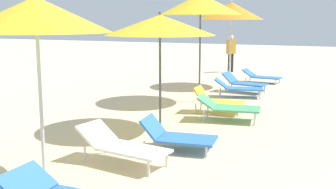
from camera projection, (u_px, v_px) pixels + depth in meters
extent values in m
cylinder|color=silver|center=(41.00, 108.00, 5.82)|extent=(0.05, 0.05, 2.09)
cone|color=yellow|center=(36.00, 14.00, 5.59)|extent=(2.03, 2.03, 0.48)
cube|color=white|center=(133.00, 150.00, 6.53)|extent=(1.18, 0.74, 0.04)
cube|color=white|center=(97.00, 133.00, 6.89)|extent=(0.48, 0.64, 0.32)
cylinder|color=silver|center=(167.00, 159.00, 6.52)|extent=(0.04, 0.04, 0.24)
cylinder|color=silver|center=(149.00, 169.00, 6.11)|extent=(0.04, 0.04, 0.24)
cylinder|color=silver|center=(105.00, 146.00, 7.17)|extent=(0.04, 0.04, 0.24)
cylinder|color=silver|center=(85.00, 154.00, 6.76)|extent=(0.04, 0.04, 0.24)
cube|color=blue|center=(27.00, 182.00, 4.80)|extent=(0.41, 0.67, 0.28)
cylinder|color=#4C4C51|center=(160.00, 83.00, 8.65)|extent=(0.05, 0.05, 1.95)
cone|color=yellow|center=(160.00, 25.00, 8.44)|extent=(2.26, 2.26, 0.41)
sphere|color=#4C4C51|center=(160.00, 13.00, 8.40)|extent=(0.06, 0.06, 0.06)
cube|color=#4CA572|center=(237.00, 109.00, 9.43)|extent=(1.12, 0.86, 0.04)
cube|color=#4CA572|center=(207.00, 101.00, 9.57)|extent=(0.50, 0.74, 0.27)
cylinder|color=silver|center=(256.00, 113.00, 9.64)|extent=(0.04, 0.04, 0.27)
cylinder|color=silver|center=(255.00, 119.00, 9.08)|extent=(0.04, 0.04, 0.27)
cylinder|color=silver|center=(208.00, 111.00, 9.91)|extent=(0.04, 0.04, 0.27)
cylinder|color=silver|center=(204.00, 116.00, 9.35)|extent=(0.04, 0.04, 0.27)
cube|color=blue|center=(187.00, 139.00, 7.31)|extent=(1.07, 0.79, 0.04)
cube|color=blue|center=(153.00, 126.00, 7.45)|extent=(0.40, 0.69, 0.35)
cylinder|color=silver|center=(212.00, 143.00, 7.49)|extent=(0.04, 0.04, 0.19)
cylinder|color=silver|center=(206.00, 152.00, 6.97)|extent=(0.04, 0.04, 0.19)
cylinder|color=silver|center=(154.00, 138.00, 7.78)|extent=(0.04, 0.04, 0.19)
cylinder|color=silver|center=(145.00, 147.00, 7.26)|extent=(0.04, 0.04, 0.19)
cylinder|color=#4C4C51|center=(200.00, 59.00, 11.58)|extent=(0.05, 0.05, 2.39)
cone|color=yellow|center=(201.00, 4.00, 11.32)|extent=(2.25, 2.25, 0.56)
cube|color=blue|center=(245.00, 89.00, 12.34)|extent=(1.15, 0.80, 0.04)
cube|color=blue|center=(221.00, 83.00, 12.44)|extent=(0.51, 0.64, 0.29)
cylinder|color=silver|center=(259.00, 93.00, 12.52)|extent=(0.04, 0.04, 0.24)
cylinder|color=silver|center=(260.00, 95.00, 12.06)|extent=(0.04, 0.04, 0.24)
cylinder|color=silver|center=(220.00, 91.00, 12.72)|extent=(0.04, 0.04, 0.24)
cylinder|color=silver|center=(219.00, 94.00, 12.27)|extent=(0.04, 0.04, 0.24)
cube|color=yellow|center=(224.00, 102.00, 10.22)|extent=(0.99, 0.68, 0.04)
cube|color=yellow|center=(201.00, 94.00, 10.38)|extent=(0.31, 0.63, 0.35)
cylinder|color=silver|center=(241.00, 107.00, 10.35)|extent=(0.04, 0.04, 0.25)
cylinder|color=silver|center=(237.00, 112.00, 9.88)|extent=(0.04, 0.04, 0.25)
cylinder|color=silver|center=(201.00, 105.00, 10.69)|extent=(0.04, 0.04, 0.25)
cylinder|color=silver|center=(196.00, 108.00, 10.23)|extent=(0.04, 0.04, 0.25)
cylinder|color=silver|center=(230.00, 53.00, 14.28)|extent=(0.05, 0.05, 2.26)
cone|color=orange|center=(231.00, 11.00, 14.03)|extent=(2.17, 2.17, 0.58)
sphere|color=silver|center=(231.00, 1.00, 13.97)|extent=(0.06, 0.06, 0.06)
cube|color=blue|center=(267.00, 78.00, 15.15)|extent=(1.05, 0.66, 0.04)
cube|color=blue|center=(249.00, 73.00, 15.46)|extent=(0.43, 0.59, 0.27)
cylinder|color=silver|center=(279.00, 81.00, 15.17)|extent=(0.04, 0.04, 0.18)
cylinder|color=silver|center=(276.00, 82.00, 14.78)|extent=(0.04, 0.04, 0.18)
cylinder|color=silver|center=(250.00, 78.00, 15.71)|extent=(0.04, 0.04, 0.18)
cylinder|color=silver|center=(246.00, 80.00, 15.32)|extent=(0.04, 0.04, 0.18)
cube|color=blue|center=(250.00, 84.00, 13.10)|extent=(1.08, 0.72, 0.04)
cube|color=blue|center=(230.00, 77.00, 13.42)|extent=(0.42, 0.63, 0.32)
cylinder|color=silver|center=(265.00, 89.00, 13.12)|extent=(0.04, 0.04, 0.26)
cylinder|color=silver|center=(259.00, 91.00, 12.71)|extent=(0.04, 0.04, 0.26)
cylinder|color=silver|center=(232.00, 86.00, 13.70)|extent=(0.04, 0.04, 0.26)
cylinder|color=silver|center=(225.00, 88.00, 13.29)|extent=(0.04, 0.04, 0.26)
cylinder|color=#262628|center=(232.00, 63.00, 18.40)|extent=(0.11, 0.11, 0.80)
cylinder|color=#262628|center=(229.00, 63.00, 18.32)|extent=(0.11, 0.11, 0.80)
cube|color=orange|center=(231.00, 47.00, 18.23)|extent=(0.39, 0.42, 0.60)
sphere|color=beige|center=(231.00, 37.00, 18.16)|extent=(0.22, 0.22, 0.22)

